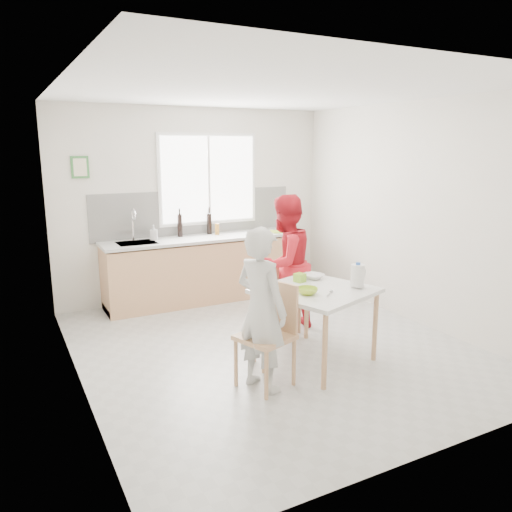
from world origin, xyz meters
The scene contains 21 objects.
ground centered at (0.00, 0.00, 0.00)m, with size 4.50×4.50×0.00m, color #B7B7B2.
room_shell centered at (0.00, 0.00, 1.64)m, with size 4.50×4.50×4.50m.
window centered at (0.20, 2.23, 1.70)m, with size 1.50×0.06×1.30m.
backsplash centered at (0.00, 2.24, 1.23)m, with size 3.00×0.02×0.65m, color white.
picture_frame centered at (-1.55, 2.23, 1.90)m, with size 0.22×0.03×0.28m.
kitchen_counter centered at (0.00, 1.95, 0.42)m, with size 2.84×0.64×1.37m.
dining_table centered at (0.20, -0.52, 0.69)m, with size 1.27×1.27×0.77m.
chair_left centered at (-0.44, -0.75, 0.52)m, with size 0.56×0.56×0.95m.
chair_far centered at (0.27, 0.36, 0.44)m, with size 0.47×0.47×0.80m.
person_white centered at (-0.55, -0.79, 0.75)m, with size 0.54×0.36×1.49m, color silver.
person_red centered at (0.38, 0.38, 0.81)m, with size 0.79×0.61×1.62m, color red.
bowl_green centered at (0.03, -0.64, 0.80)m, with size 0.20×0.20×0.06m, color #A5CE2F.
bowl_white centered at (0.41, -0.19, 0.79)m, with size 0.21×0.21×0.05m, color white.
milk_jug centered at (0.60, -0.68, 0.90)m, with size 0.19×0.14×0.24m.
green_box centered at (0.21, -0.23, 0.81)m, with size 0.10×0.10×0.09m, color #86C12C.
spoon centered at (0.20, -0.76, 0.78)m, with size 0.01×0.01×0.16m, color #A5A5AA.
cutting_board centered at (1.00, 1.86, 0.93)m, with size 0.35×0.25×0.01m, color #97B72A.
wine_bottle_a centered at (-0.29, 2.12, 1.08)m, with size 0.07×0.07×0.32m, color black.
wine_bottle_b centered at (0.16, 2.14, 1.07)m, with size 0.07×0.07×0.30m, color black.
jar_amber centered at (0.23, 2.02, 1.00)m, with size 0.06×0.06×0.16m, color #976621.
soap_bottle centered at (-0.69, 2.04, 1.02)m, with size 0.09×0.09×0.21m, color #999999.
Camera 1 is at (-2.54, -4.49, 2.15)m, focal length 35.00 mm.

